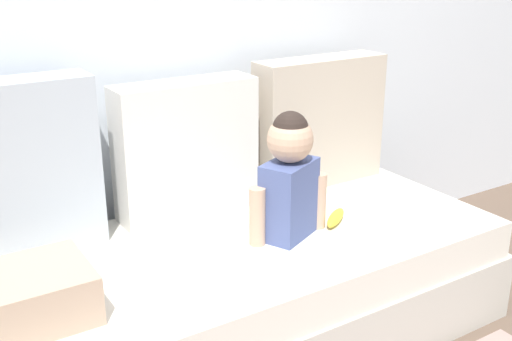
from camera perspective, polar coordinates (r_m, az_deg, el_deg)
name	(u,v)px	position (r m, az deg, el deg)	size (l,w,h in m)	color
back_wall	(155,25)	(2.46, -9.24, 13.07)	(5.23, 0.10, 2.21)	silver
couch	(232,296)	(2.28, -2.25, -11.41)	(2.03, 0.85, 0.41)	beige
throw_pillow_left	(11,170)	(2.15, -21.62, 0.01)	(0.56, 0.16, 0.58)	#B2BCC6
throw_pillow_center	(186,149)	(2.35, -6.41, 1.99)	(0.54, 0.16, 0.51)	silver
throw_pillow_right	(319,122)	(2.66, 5.83, 4.50)	(0.58, 0.16, 0.54)	#C1B29E
toddler	(289,175)	(2.15, 3.09, -0.42)	(0.32, 0.21, 0.46)	#4C5B93
banana	(336,218)	(2.34, 7.32, -4.32)	(0.17, 0.04, 0.04)	yellow
folded_blanket	(16,299)	(1.84, -21.19, -10.99)	(0.40, 0.28, 0.14)	tan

